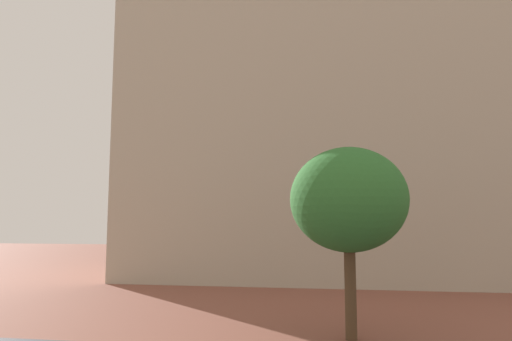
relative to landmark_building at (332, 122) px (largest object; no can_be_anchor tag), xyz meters
name	(u,v)px	position (x,y,z in m)	size (l,w,h in m)	color
landmark_building	(332,122)	(0.00, 0.00, 0.00)	(28.70, 14.29, 37.68)	#B2A893
tree_curb_far	(348,200)	(0.13, -18.21, -6.85)	(4.11, 4.11, 6.63)	#4C3823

